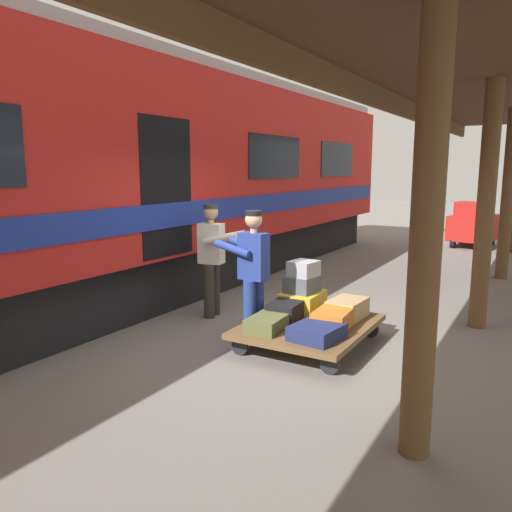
% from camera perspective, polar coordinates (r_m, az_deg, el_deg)
% --- Properties ---
extents(ground_plane, '(60.00, 60.00, 0.00)m').
position_cam_1_polar(ground_plane, '(6.73, 3.64, -9.46)').
color(ground_plane, slate).
extents(platform_canopy, '(3.20, 19.58, 3.56)m').
position_cam_1_polar(platform_canopy, '(5.85, 22.96, 19.63)').
color(platform_canopy, brown).
rests_on(platform_canopy, ground_plane).
extents(train_car, '(3.02, 18.96, 4.00)m').
position_cam_1_polar(train_car, '(8.50, -17.84, 8.28)').
color(train_car, '#B21E19').
rests_on(train_car, ground_plane).
extents(luggage_cart, '(1.45, 1.80, 0.29)m').
position_cam_1_polar(luggage_cart, '(6.49, 5.98, -7.95)').
color(luggage_cart, brown).
rests_on(luggage_cart, ground_plane).
extents(suitcase_navy_fabric, '(0.57, 0.62, 0.17)m').
position_cam_1_polar(suitcase_navy_fabric, '(5.89, 6.91, -8.52)').
color(suitcase_navy_fabric, navy).
rests_on(suitcase_navy_fabric, luggage_cart).
extents(suitcase_olive_duffel, '(0.41, 0.58, 0.17)m').
position_cam_1_polar(suitcase_olive_duffel, '(6.17, 1.30, -7.60)').
color(suitcase_olive_duffel, brown).
rests_on(suitcase_olive_duffel, luggage_cart).
extents(suitcase_black_hardshell, '(0.41, 0.56, 0.24)m').
position_cam_1_polar(suitcase_black_hardshell, '(6.58, 3.40, -6.20)').
color(suitcase_black_hardshell, black).
rests_on(suitcase_black_hardshell, luggage_cart).
extents(suitcase_tan_vintage, '(0.43, 0.59, 0.25)m').
position_cam_1_polar(suitcase_tan_vintage, '(6.76, 10.28, -5.85)').
color(suitcase_tan_vintage, tan).
rests_on(suitcase_tan_vintage, luggage_cart).
extents(suitcase_orange_carryall, '(0.45, 0.63, 0.22)m').
position_cam_1_polar(suitcase_orange_carryall, '(6.32, 8.72, -7.02)').
color(suitcase_orange_carryall, '#CC6B23').
rests_on(suitcase_orange_carryall, luggage_cart).
extents(suitcase_yellow_case, '(0.51, 0.64, 0.26)m').
position_cam_1_polar(suitcase_yellow_case, '(7.00, 5.25, -5.13)').
color(suitcase_yellow_case, gold).
rests_on(suitcase_yellow_case, luggage_cart).
extents(suitcase_slate_roller, '(0.39, 0.48, 0.23)m').
position_cam_1_polar(suitcase_slate_roller, '(6.97, 5.25, -3.12)').
color(suitcase_slate_roller, '#4C515B').
rests_on(suitcase_slate_roller, suitcase_yellow_case).
extents(suitcase_gray_aluminum, '(0.38, 0.41, 0.21)m').
position_cam_1_polar(suitcase_gray_aluminum, '(6.88, 5.39, -1.43)').
color(suitcase_gray_aluminum, '#9EA0A5').
rests_on(suitcase_gray_aluminum, suitcase_slate_roller).
extents(porter_in_overalls, '(0.68, 0.45, 1.70)m').
position_cam_1_polar(porter_in_overalls, '(6.49, -0.41, -1.71)').
color(porter_in_overalls, navy).
rests_on(porter_in_overalls, ground_plane).
extents(porter_by_door, '(0.71, 0.51, 1.70)m').
position_cam_1_polar(porter_by_door, '(7.59, -4.92, -0.05)').
color(porter_by_door, '#332D28').
rests_on(porter_by_door, ground_plane).
extents(baggage_tug, '(1.32, 1.83, 1.30)m').
position_cam_1_polar(baggage_tug, '(15.81, 23.39, 3.24)').
color(baggage_tug, '#B21E19').
rests_on(baggage_tug, ground_plane).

